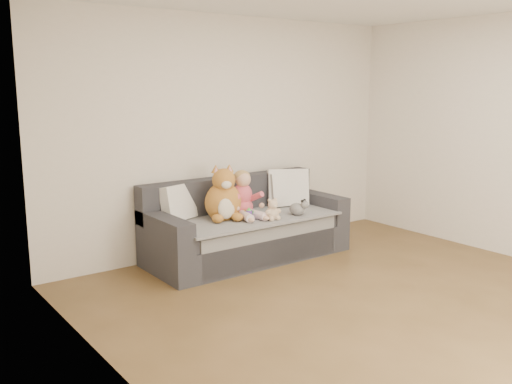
# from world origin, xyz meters

# --- Properties ---
(room_shell) EXTENTS (5.00, 5.00, 5.00)m
(room_shell) POSITION_xyz_m (0.00, 0.42, 1.30)
(room_shell) COLOR brown
(room_shell) RESTS_ON ground
(sofa) EXTENTS (2.20, 0.94, 0.85)m
(sofa) POSITION_xyz_m (-0.10, 2.06, 0.31)
(sofa) COLOR #2B2B31
(sofa) RESTS_ON ground
(cushion_left) EXTENTS (0.44, 0.30, 0.38)m
(cushion_left) POSITION_xyz_m (-0.80, 2.27, 0.66)
(cushion_left) COLOR white
(cushion_left) RESTS_ON sofa
(cushion_right_back) EXTENTS (0.44, 0.26, 0.39)m
(cushion_right_back) POSITION_xyz_m (0.55, 2.16, 0.66)
(cushion_right_back) COLOR white
(cushion_right_back) RESTS_ON sofa
(cushion_right_front) EXTENTS (0.51, 0.41, 0.44)m
(cushion_right_front) POSITION_xyz_m (0.56, 2.15, 0.68)
(cushion_right_front) COLOR white
(cushion_right_front) RESTS_ON sofa
(toddler) EXTENTS (0.35, 0.51, 0.50)m
(toddler) POSITION_xyz_m (-0.16, 2.01, 0.68)
(toddler) COLOR #C64745
(toddler) RESTS_ON sofa
(plush_cat) EXTENTS (0.46, 0.42, 0.60)m
(plush_cat) POSITION_xyz_m (-0.41, 2.02, 0.69)
(plush_cat) COLOR #A55B24
(plush_cat) RESTS_ON sofa
(teddy_bear) EXTENTS (0.19, 0.14, 0.23)m
(teddy_bear) POSITION_xyz_m (-0.02, 1.69, 0.57)
(teddy_bear) COLOR tan
(teddy_bear) RESTS_ON sofa
(plush_cow) EXTENTS (0.15, 0.22, 0.18)m
(plush_cow) POSITION_xyz_m (0.34, 1.70, 0.55)
(plush_cow) COLOR white
(plush_cow) RESTS_ON sofa
(sippy_cup) EXTENTS (0.11, 0.08, 0.12)m
(sippy_cup) POSITION_xyz_m (-0.20, 1.87, 0.54)
(sippy_cup) COLOR #5C399B
(sippy_cup) RESTS_ON sofa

